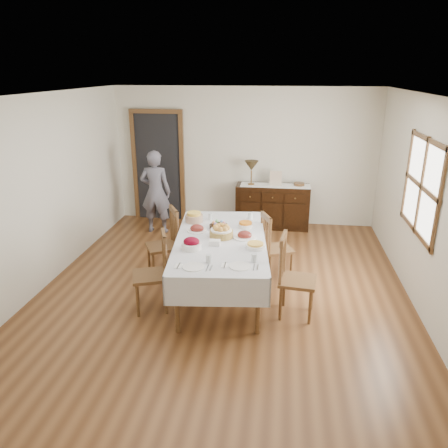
# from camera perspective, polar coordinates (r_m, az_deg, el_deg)

# --- Properties ---
(ground) EXTENTS (6.00, 6.00, 0.00)m
(ground) POSITION_cam_1_polar(r_m,az_deg,el_deg) (6.08, -0.13, -8.78)
(ground) COLOR brown
(room_shell) EXTENTS (5.02, 6.02, 2.65)m
(room_shell) POSITION_cam_1_polar(r_m,az_deg,el_deg) (5.92, -0.98, 7.42)
(room_shell) COLOR silver
(room_shell) RESTS_ON ground
(dining_table) EXTENTS (1.41, 2.41, 0.79)m
(dining_table) POSITION_cam_1_polar(r_m,az_deg,el_deg) (5.76, -0.45, -2.77)
(dining_table) COLOR silver
(dining_table) RESTS_ON ground
(chair_left_near) EXTENTS (0.54, 0.54, 1.02)m
(chair_left_near) POSITION_cam_1_polar(r_m,az_deg,el_deg) (5.53, -9.10, -6.07)
(chair_left_near) COLOR brown
(chair_left_near) RESTS_ON ground
(chair_left_far) EXTENTS (0.58, 0.58, 1.02)m
(chair_left_far) POSITION_cam_1_polar(r_m,az_deg,el_deg) (6.40, -7.64, -2.37)
(chair_left_far) COLOR brown
(chair_left_far) RESTS_ON ground
(chair_right_near) EXTENTS (0.48, 0.48, 1.04)m
(chair_right_near) POSITION_cam_1_polar(r_m,az_deg,el_deg) (5.39, 9.05, -6.68)
(chair_right_near) COLOR brown
(chair_right_near) RESTS_ON ground
(chair_right_far) EXTENTS (0.53, 0.53, 0.97)m
(chair_right_far) POSITION_cam_1_polar(r_m,az_deg,el_deg) (6.33, 6.53, -2.82)
(chair_right_far) COLOR brown
(chair_right_far) RESTS_ON ground
(sideboard) EXTENTS (1.38, 0.50, 0.83)m
(sideboard) POSITION_cam_1_polar(r_m,az_deg,el_deg) (8.39, 6.34, 2.32)
(sideboard) COLOR black
(sideboard) RESTS_ON ground
(person) EXTENTS (0.52, 0.33, 1.64)m
(person) POSITION_cam_1_polar(r_m,az_deg,el_deg) (8.08, -8.94, 4.50)
(person) COLOR slate
(person) RESTS_ON ground
(bread_basket) EXTENTS (0.31, 0.31, 0.17)m
(bread_basket) POSITION_cam_1_polar(r_m,az_deg,el_deg) (5.75, -0.36, -1.03)
(bread_basket) COLOR olive
(bread_basket) RESTS_ON dining_table
(egg_basket) EXTENTS (0.26, 0.26, 0.11)m
(egg_basket) POSITION_cam_1_polar(r_m,az_deg,el_deg) (6.08, -0.70, -0.25)
(egg_basket) COLOR black
(egg_basket) RESTS_ON dining_table
(ham_platter_a) EXTENTS (0.27, 0.27, 0.11)m
(ham_platter_a) POSITION_cam_1_polar(r_m,az_deg,el_deg) (5.99, -3.55, -0.65)
(ham_platter_a) COLOR white
(ham_platter_a) RESTS_ON dining_table
(ham_platter_b) EXTENTS (0.31, 0.31, 0.11)m
(ham_platter_b) POSITION_cam_1_polar(r_m,az_deg,el_deg) (5.76, 2.70, -1.52)
(ham_platter_b) COLOR white
(ham_platter_b) RESTS_ON dining_table
(beet_bowl) EXTENTS (0.25, 0.25, 0.15)m
(beet_bowl) POSITION_cam_1_polar(r_m,az_deg,el_deg) (5.40, -4.27, -2.63)
(beet_bowl) COLOR white
(beet_bowl) RESTS_ON dining_table
(carrot_bowl) EXTENTS (0.21, 0.21, 0.09)m
(carrot_bowl) POSITION_cam_1_polar(r_m,az_deg,el_deg) (6.11, 2.82, -0.13)
(carrot_bowl) COLOR white
(carrot_bowl) RESTS_ON dining_table
(pineapple_bowl) EXTENTS (0.26, 0.26, 0.14)m
(pineapple_bowl) POSITION_cam_1_polar(r_m,az_deg,el_deg) (6.35, -3.92, 0.86)
(pineapple_bowl) COLOR tan
(pineapple_bowl) RESTS_ON dining_table
(casserole_dish) EXTENTS (0.24, 0.24, 0.07)m
(casserole_dish) POSITION_cam_1_polar(r_m,az_deg,el_deg) (5.43, 4.12, -2.84)
(casserole_dish) COLOR white
(casserole_dish) RESTS_ON dining_table
(butter_dish) EXTENTS (0.15, 0.10, 0.07)m
(butter_dish) POSITION_cam_1_polar(r_m,az_deg,el_deg) (5.50, -1.25, -2.45)
(butter_dish) COLOR white
(butter_dish) RESTS_ON dining_table
(setting_left) EXTENTS (0.43, 0.31, 0.10)m
(setting_left) POSITION_cam_1_polar(r_m,az_deg,el_deg) (4.96, -3.40, -5.24)
(setting_left) COLOR white
(setting_left) RESTS_ON dining_table
(setting_right) EXTENTS (0.43, 0.31, 0.10)m
(setting_right) POSITION_cam_1_polar(r_m,az_deg,el_deg) (4.97, 2.67, -5.15)
(setting_right) COLOR white
(setting_right) RESTS_ON dining_table
(glass_far_a) EXTENTS (0.06, 0.06, 0.10)m
(glass_far_a) POSITION_cam_1_polar(r_m,az_deg,el_deg) (6.43, -1.81, 0.98)
(glass_far_a) COLOR silver
(glass_far_a) RESTS_ON dining_table
(glass_far_b) EXTENTS (0.07, 0.07, 0.10)m
(glass_far_b) POSITION_cam_1_polar(r_m,az_deg,el_deg) (6.47, 3.45, 1.08)
(glass_far_b) COLOR silver
(glass_far_b) RESTS_ON dining_table
(runner) EXTENTS (1.30, 0.35, 0.01)m
(runner) POSITION_cam_1_polar(r_m,az_deg,el_deg) (8.26, 6.73, 5.03)
(runner) COLOR white
(runner) RESTS_ON sideboard
(table_lamp) EXTENTS (0.26, 0.26, 0.46)m
(table_lamp) POSITION_cam_1_polar(r_m,az_deg,el_deg) (8.19, 3.61, 7.52)
(table_lamp) COLOR brown
(table_lamp) RESTS_ON sideboard
(picture_frame) EXTENTS (0.22, 0.08, 0.28)m
(picture_frame) POSITION_cam_1_polar(r_m,az_deg,el_deg) (8.22, 6.78, 5.93)
(picture_frame) COLOR #C2AA8F
(picture_frame) RESTS_ON sideboard
(deco_bowl) EXTENTS (0.20, 0.20, 0.06)m
(deco_bowl) POSITION_cam_1_polar(r_m,az_deg,el_deg) (8.30, 9.78, 5.12)
(deco_bowl) COLOR brown
(deco_bowl) RESTS_ON sideboard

